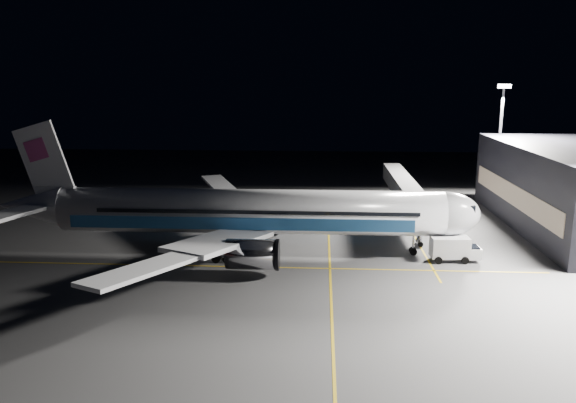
% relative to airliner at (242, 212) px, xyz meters
% --- Properties ---
extents(ground, '(200.00, 200.00, 0.00)m').
position_rel_airliner_xyz_m(ground, '(1.08, 0.00, -5.16)').
color(ground, '#4C4C4F').
rests_on(ground, ground).
extents(guide_line_main, '(0.25, 80.00, 0.01)m').
position_rel_airliner_xyz_m(guide_line_main, '(11.08, 0.00, -5.16)').
color(guide_line_main, gold).
rests_on(guide_line_main, ground).
extents(guide_line_cross, '(70.00, 0.25, 0.01)m').
position_rel_airliner_xyz_m(guide_line_cross, '(1.08, -6.00, -5.16)').
color(guide_line_cross, gold).
rests_on(guide_line_cross, ground).
extents(guide_line_side, '(0.25, 40.00, 0.01)m').
position_rel_airliner_xyz_m(guide_line_side, '(23.08, 10.00, -5.16)').
color(guide_line_side, gold).
rests_on(guide_line_side, ground).
extents(airliner, '(61.48, 54.22, 16.64)m').
position_rel_airliner_xyz_m(airliner, '(0.00, 0.00, 0.00)').
color(airliner, silver).
rests_on(airliner, ground).
extents(jet_bridge, '(3.60, 34.40, 6.30)m').
position_rel_airliner_xyz_m(jet_bridge, '(23.08, 18.06, -0.58)').
color(jet_bridge, '#B2B2B7').
rests_on(jet_bridge, ground).
extents(floodlight_mast_north, '(2.40, 0.68, 20.70)m').
position_rel_airliner_xyz_m(floodlight_mast_north, '(41.08, 31.99, 7.21)').
color(floodlight_mast_north, '#59595E').
rests_on(floodlight_mast_north, ground).
extents(service_truck, '(5.99, 2.86, 3.00)m').
position_rel_airliner_xyz_m(service_truck, '(26.11, -2.30, -3.56)').
color(service_truck, white).
rests_on(service_truck, ground).
extents(baggage_tug, '(2.68, 2.19, 1.88)m').
position_rel_airliner_xyz_m(baggage_tug, '(-2.63, 7.99, -4.30)').
color(baggage_tug, black).
rests_on(baggage_tug, ground).
extents(safety_cone_a, '(0.46, 0.46, 0.69)m').
position_rel_airliner_xyz_m(safety_cone_a, '(-1.68, 4.00, -4.82)').
color(safety_cone_a, '#FF570A').
rests_on(safety_cone_a, ground).
extents(safety_cone_b, '(0.42, 0.42, 0.64)m').
position_rel_airliner_xyz_m(safety_cone_b, '(-0.01, 4.00, -4.84)').
color(safety_cone_b, '#FF570A').
rests_on(safety_cone_b, ground).
extents(safety_cone_c, '(0.42, 0.42, 0.64)m').
position_rel_airliner_xyz_m(safety_cone_c, '(-4.49, 10.33, -4.85)').
color(safety_cone_c, '#FF570A').
rests_on(safety_cone_c, ground).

